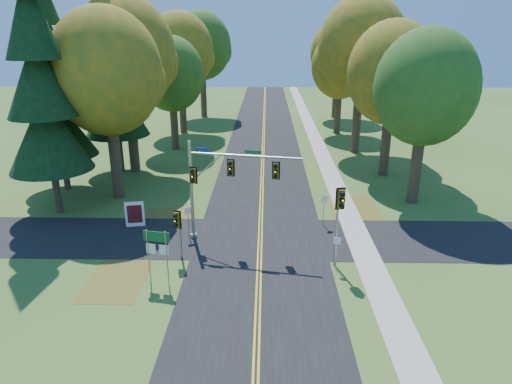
{
  "coord_description": "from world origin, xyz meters",
  "views": [
    {
      "loc": [
        0.33,
        -24.09,
        12.53
      ],
      "look_at": [
        -0.26,
        1.77,
        3.2
      ],
      "focal_mm": 32.0,
      "sensor_mm": 36.0,
      "label": 1
    }
  ],
  "objects_px": {
    "route_sign_cluster": "(157,246)",
    "info_kiosk": "(135,214)",
    "east_signal_pole": "(339,207)",
    "traffic_mast": "(218,179)"
  },
  "relations": [
    {
      "from": "traffic_mast",
      "to": "route_sign_cluster",
      "type": "height_order",
      "value": "traffic_mast"
    },
    {
      "from": "route_sign_cluster",
      "to": "east_signal_pole",
      "type": "bearing_deg",
      "value": 22.78
    },
    {
      "from": "east_signal_pole",
      "to": "route_sign_cluster",
      "type": "xyz_separation_m",
      "value": [
        -9.4,
        -1.96,
        -1.42
      ]
    },
    {
      "from": "route_sign_cluster",
      "to": "info_kiosk",
      "type": "height_order",
      "value": "route_sign_cluster"
    },
    {
      "from": "east_signal_pole",
      "to": "traffic_mast",
      "type": "bearing_deg",
      "value": 139.26
    },
    {
      "from": "route_sign_cluster",
      "to": "info_kiosk",
      "type": "distance_m",
      "value": 7.97
    },
    {
      "from": "route_sign_cluster",
      "to": "info_kiosk",
      "type": "xyz_separation_m",
      "value": [
        -3.22,
        7.18,
        -1.27
      ]
    },
    {
      "from": "info_kiosk",
      "to": "east_signal_pole",
      "type": "bearing_deg",
      "value": -32.91
    },
    {
      "from": "traffic_mast",
      "to": "east_signal_pole",
      "type": "bearing_deg",
      "value": -14.23
    },
    {
      "from": "traffic_mast",
      "to": "route_sign_cluster",
      "type": "relative_size",
      "value": 2.26
    }
  ]
}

